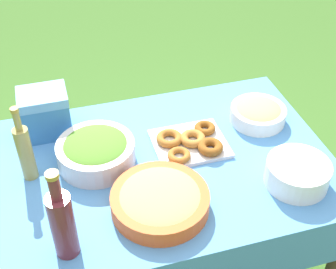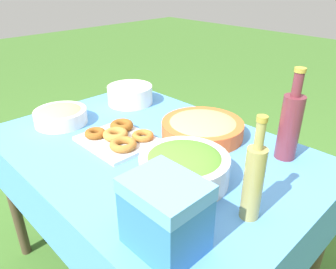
% 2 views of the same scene
% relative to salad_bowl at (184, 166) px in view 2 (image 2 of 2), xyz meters
% --- Properties ---
extents(picnic_table, '(1.33, 0.93, 0.75)m').
position_rel_salad_bowl_xyz_m(picnic_table, '(-0.26, 0.08, -0.16)').
color(picnic_table, '#4C8CD1').
rests_on(picnic_table, ground_plane).
extents(salad_bowl, '(0.31, 0.31, 0.12)m').
position_rel_salad_bowl_xyz_m(salad_bowl, '(0.00, 0.00, 0.00)').
color(salad_bowl, silver).
rests_on(salad_bowl, picnic_table).
extents(pasta_bowl, '(0.24, 0.24, 0.08)m').
position_rel_salad_bowl_xyz_m(pasta_bowl, '(-0.73, -0.07, -0.02)').
color(pasta_bowl, white).
rests_on(pasta_bowl, picnic_table).
extents(donut_platter, '(0.30, 0.27, 0.05)m').
position_rel_salad_bowl_xyz_m(donut_platter, '(-0.39, 0.01, -0.04)').
color(donut_platter, silver).
rests_on(donut_platter, picnic_table).
extents(plate_stack, '(0.24, 0.24, 0.10)m').
position_rel_salad_bowl_xyz_m(plate_stack, '(-0.70, 0.32, -0.01)').
color(plate_stack, white).
rests_on(plate_stack, picnic_table).
extents(olive_oil_bottle, '(0.06, 0.06, 0.32)m').
position_rel_salad_bowl_xyz_m(olive_oil_bottle, '(0.26, 0.01, 0.07)').
color(olive_oil_bottle, '#998E4C').
rests_on(olive_oil_bottle, picnic_table).
extents(wine_bottle, '(0.08, 0.08, 0.35)m').
position_rel_salad_bowl_xyz_m(wine_bottle, '(0.16, 0.40, 0.08)').
color(wine_bottle, maroon).
rests_on(wine_bottle, picnic_table).
extents(bread_bowl, '(0.35, 0.35, 0.09)m').
position_rel_salad_bowl_xyz_m(bread_bowl, '(-0.18, 0.30, -0.02)').
color(bread_bowl, '#E05B28').
rests_on(bread_bowl, picnic_table).
extents(cooler_box, '(0.20, 0.16, 0.20)m').
position_rel_salad_bowl_xyz_m(cooler_box, '(0.17, -0.25, 0.04)').
color(cooler_box, '#3372B7').
rests_on(cooler_box, picnic_table).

